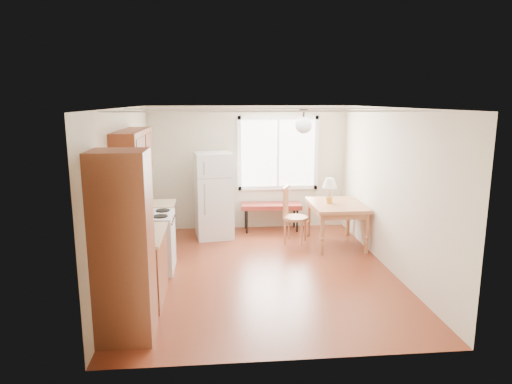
{
  "coord_description": "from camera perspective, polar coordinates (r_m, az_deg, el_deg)",
  "views": [
    {
      "loc": [
        -0.71,
        -6.67,
        2.61
      ],
      "look_at": [
        -0.03,
        0.51,
        1.15
      ],
      "focal_mm": 32.0,
      "sensor_mm": 36.0,
      "label": 1
    }
  ],
  "objects": [
    {
      "name": "room_shell",
      "position": [
        6.85,
        0.69,
        -0.02
      ],
      "size": [
        4.6,
        5.6,
        2.62
      ],
      "color": "#541E11",
      "rests_on": "ground"
    },
    {
      "name": "window_unit",
      "position": [
        9.3,
        2.77,
        4.88
      ],
      "size": [
        1.64,
        0.05,
        1.51
      ],
      "color": "white",
      "rests_on": "room_shell"
    },
    {
      "name": "dining_table",
      "position": [
        8.4,
        10.04,
        -2.09
      ],
      "size": [
        0.93,
        1.24,
        0.77
      ],
      "rotation": [
        0.0,
        0.0,
        0.0
      ],
      "color": "#965C39",
      "rests_on": "ground"
    },
    {
      "name": "chair",
      "position": [
        8.45,
        4.31,
        -2.34
      ],
      "size": [
        0.51,
        0.51,
        1.05
      ],
      "rotation": [
        0.0,
        0.0,
        -0.4
      ],
      "color": "#965C39",
      "rests_on": "ground"
    },
    {
      "name": "pendant_light",
      "position": [
        7.22,
        5.96,
        8.41
      ],
      "size": [
        0.26,
        0.26,
        0.4
      ],
      "color": "#301D15",
      "rests_on": "room_shell"
    },
    {
      "name": "table_lamp",
      "position": [
        8.32,
        9.2,
        0.87
      ],
      "size": [
        0.26,
        0.26,
        0.46
      ],
      "rotation": [
        0.0,
        0.0,
        -0.37
      ],
      "color": "gold",
      "rests_on": "dining_table"
    },
    {
      "name": "bench",
      "position": [
        9.21,
        1.91,
        -1.84
      ],
      "size": [
        1.23,
        0.51,
        0.56
      ],
      "rotation": [
        0.0,
        0.0,
        -0.05
      ],
      "color": "maroon",
      "rests_on": "ground"
    },
    {
      "name": "coffee_maker",
      "position": [
        5.67,
        -15.45,
        -5.23
      ],
      "size": [
        0.21,
        0.25,
        0.34
      ],
      "rotation": [
        0.0,
        0.0,
        -0.22
      ],
      "color": "black",
      "rests_on": "kitchen_run"
    },
    {
      "name": "kitchen_run",
      "position": [
        6.37,
        -14.28,
        -5.05
      ],
      "size": [
        0.65,
        3.4,
        2.2
      ],
      "color": "brown",
      "rests_on": "ground"
    },
    {
      "name": "kettle",
      "position": [
        6.28,
        -15.36,
        -3.81
      ],
      "size": [
        0.13,
        0.13,
        0.25
      ],
      "color": "red",
      "rests_on": "kitchen_run"
    },
    {
      "name": "refrigerator",
      "position": [
        8.75,
        -5.31,
        -0.42
      ],
      "size": [
        0.76,
        0.76,
        1.64
      ],
      "rotation": [
        0.0,
        0.0,
        0.14
      ],
      "color": "silver",
      "rests_on": "ground"
    }
  ]
}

